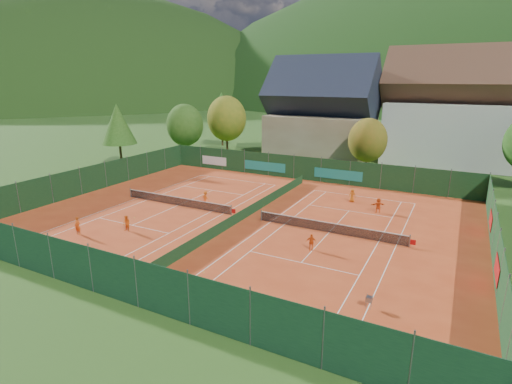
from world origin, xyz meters
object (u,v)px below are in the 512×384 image
at_px(player_left_mid, 127,224).
at_px(player_left_far, 206,197).
at_px(ball_hopper, 369,299).
at_px(player_right_far_a, 352,195).
at_px(player_right_near, 311,242).
at_px(hotel_block_a, 459,114).
at_px(player_right_far_b, 378,205).
at_px(chalet, 322,117).
at_px(player_left_near, 78,226).

xyz_separation_m(player_left_mid, player_left_far, (1.48, 9.58, -0.03)).
bearing_deg(ball_hopper, player_right_far_a, 107.17).
bearing_deg(player_right_near, ball_hopper, -62.41).
bearing_deg(hotel_block_a, player_right_far_b, -100.72).
distance_m(ball_hopper, player_right_far_a, 20.37).
distance_m(hotel_block_a, ball_hopper, 46.57).
xyz_separation_m(chalet, hotel_block_a, (19.00, 6.00, 0.76)).
xyz_separation_m(chalet, player_right_near, (10.85, -34.02, -5.97)).
height_order(player_right_near, player_right_far_a, player_right_far_a).
height_order(hotel_block_a, player_right_far_a, hotel_block_a).
height_order(chalet, player_right_far_a, chalet).
height_order(chalet, player_right_near, chalet).
distance_m(player_left_near, player_right_far_a, 26.49).
height_order(chalet, ball_hopper, chalet).
xyz_separation_m(chalet, player_right_far_b, (13.57, -22.69, -5.91)).
distance_m(player_left_near, player_left_mid, 3.91).
bearing_deg(player_left_far, player_right_far_a, -135.24).
distance_m(hotel_block_a, player_left_far, 41.03).
height_order(player_left_far, player_right_far_b, player_right_far_b).
bearing_deg(player_right_far_a, player_right_near, 90.28).
height_order(hotel_block_a, player_right_near, hotel_block_a).
bearing_deg(hotel_block_a, ball_hopper, -93.11).
relative_size(player_left_mid, player_right_near, 1.06).
xyz_separation_m(player_right_near, player_right_far_a, (-0.36, 13.47, 0.06)).
xyz_separation_m(player_left_mid, player_right_far_a, (14.85, 17.09, 0.03)).
relative_size(chalet, ball_hopper, 20.25).
height_order(ball_hopper, player_right_near, player_right_near).
relative_size(player_right_far_a, player_right_far_b, 1.00).
relative_size(hotel_block_a, player_right_far_b, 15.03).
bearing_deg(player_left_mid, player_right_far_a, 48.21).
bearing_deg(player_right_far_a, hotel_block_a, -109.06).
bearing_deg(player_right_far_a, player_left_mid, 47.73).
bearing_deg(player_left_mid, player_right_far_b, 39.00).
height_order(chalet, player_left_mid, chalet).
bearing_deg(player_left_mid, player_left_far, 80.42).
relative_size(player_right_near, player_right_far_a, 0.91).
height_order(ball_hopper, player_left_far, player_left_far).
relative_size(ball_hopper, player_left_far, 0.61).
relative_size(chalet, player_left_near, 10.45).
distance_m(ball_hopper, player_left_near, 23.92).
relative_size(hotel_block_a, player_left_far, 16.38).
bearing_deg(player_right_near, player_left_far, 140.78).
relative_size(hotel_block_a, ball_hopper, 27.00).
bearing_deg(chalet, ball_hopper, -67.59).
bearing_deg(player_right_far_a, player_left_far, 28.04).
distance_m(player_left_near, player_left_far, 12.84).
distance_m(hotel_block_a, player_right_near, 41.39).
xyz_separation_m(player_left_near, player_right_far_b, (20.99, 17.37, -0.06)).
bearing_deg(player_left_far, ball_hopper, 163.78).
distance_m(chalet, player_right_far_b, 27.09).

